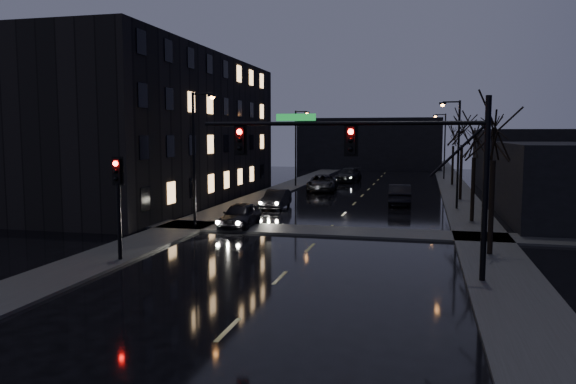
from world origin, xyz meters
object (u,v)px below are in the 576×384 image
Objects in this scene: oncoming_car_c at (322,183)px; oncoming_car_b at (276,199)px; lead_car at (400,194)px; oncoming_car_d at (348,175)px; oncoming_car_a at (240,215)px.

oncoming_car_b is at bearing -100.51° from oncoming_car_c.
lead_car is at bearing -53.90° from oncoming_car_c.
oncoming_car_b is 0.77× the size of oncoming_car_d.
lead_car reaches higher than oncoming_car_a.
oncoming_car_d is 1.13× the size of lead_car.
oncoming_car_d is 21.12m from lead_car.
lead_car reaches higher than oncoming_car_b.
oncoming_car_c is at bearing 85.60° from oncoming_car_a.
oncoming_car_a is 9.00m from oncoming_car_b.
oncoming_car_d is (2.19, 24.48, 0.10)m from oncoming_car_b.
oncoming_car_c is at bearing 83.58° from oncoming_car_b.
lead_car is at bearing 55.03° from oncoming_car_a.
oncoming_car_c is 1.18× the size of lead_car.
oncoming_car_c is (1.13, 13.21, 0.10)m from oncoming_car_b.
oncoming_car_a is at bearing -85.53° from oncoming_car_d.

